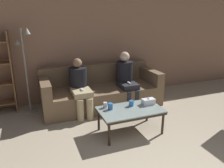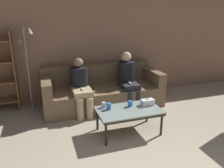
{
  "view_description": "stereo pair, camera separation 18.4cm",
  "coord_description": "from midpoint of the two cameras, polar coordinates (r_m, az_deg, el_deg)",
  "views": [
    {
      "loc": [
        -1.37,
        -1.09,
        1.9
      ],
      "look_at": [
        0.0,
        2.46,
        0.67
      ],
      "focal_mm": 35.0,
      "sensor_mm": 36.0,
      "label": 1
    },
    {
      "loc": [
        -1.2,
        -1.15,
        1.9
      ],
      "look_at": [
        0.0,
        2.46,
        0.67
      ],
      "focal_mm": 35.0,
      "sensor_mm": 36.0,
      "label": 2
    }
  ],
  "objects": [
    {
      "name": "coffee_table",
      "position": [
        3.6,
        3.38,
        -7.16
      ],
      "size": [
        1.04,
        0.6,
        0.42
      ],
      "color": "#8C9E99",
      "rests_on": "ground_plane"
    },
    {
      "name": "wall_back",
      "position": [
        5.03,
        -6.31,
        10.97
      ],
      "size": [
        12.0,
        0.06,
        2.6
      ],
      "color": "#9E755B",
      "rests_on": "ground_plane"
    },
    {
      "name": "seated_person_left_end",
      "position": [
        4.31,
        -9.68,
        -0.2
      ],
      "size": [
        0.35,
        0.74,
        1.08
      ],
      "color": "tan",
      "rests_on": "ground_plane"
    },
    {
      "name": "couch",
      "position": [
        4.73,
        -4.1,
        -1.91
      ],
      "size": [
        2.48,
        1.0,
        0.83
      ],
      "color": "brown",
      "rests_on": "ground_plane"
    },
    {
      "name": "standing_lamp",
      "position": [
        4.54,
        -22.71,
        5.33
      ],
      "size": [
        0.31,
        0.26,
        1.66
      ],
      "color": "gray",
      "rests_on": "ground_plane"
    },
    {
      "name": "seated_person_mid_left",
      "position": [
        4.62,
        2.53,
        1.74
      ],
      "size": [
        0.35,
        0.65,
        1.14
      ],
      "color": "#28282D",
      "rests_on": "ground_plane"
    },
    {
      "name": "cup_far_center",
      "position": [
        3.68,
        3.65,
        -5.06
      ],
      "size": [
        0.08,
        0.08,
        0.09
      ],
      "color": "#3372BF",
      "rests_on": "coffee_table"
    },
    {
      "name": "cup_near_right",
      "position": [
        3.62,
        -3.25,
        -5.52
      ],
      "size": [
        0.07,
        0.07,
        0.09
      ],
      "color": "silver",
      "rests_on": "coffee_table"
    },
    {
      "name": "tissue_box",
      "position": [
        3.77,
        8.09,
        -4.56
      ],
      "size": [
        0.22,
        0.12,
        0.13
      ],
      "color": "white",
      "rests_on": "coffee_table"
    },
    {
      "name": "cup_near_left",
      "position": [
        3.55,
        -1.91,
        -5.86
      ],
      "size": [
        0.08,
        0.08,
        0.11
      ],
      "color": "#3372BF",
      "rests_on": "coffee_table"
    }
  ]
}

